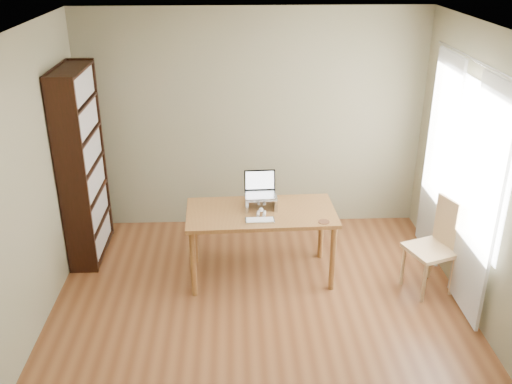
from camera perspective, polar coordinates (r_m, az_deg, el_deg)
name	(u,v)px	position (r m, az deg, el deg)	size (l,w,h in m)	color
room	(266,203)	(4.62, 0.98, -1.14)	(4.04, 4.54, 2.64)	brown
bookshelf	(83,166)	(6.33, -16.96, 2.53)	(0.30, 0.90, 2.10)	black
curtains	(458,177)	(5.79, 19.53, 1.41)	(0.03, 1.90, 2.25)	white
desk	(261,219)	(5.78, 0.50, -2.72)	(1.53, 0.80, 0.75)	brown
laptop_stand	(261,200)	(5.78, 0.47, -0.83)	(0.32, 0.25, 0.13)	silver
laptop	(260,188)	(5.78, 0.45, 0.36)	(0.33, 0.27, 0.23)	silver
keyboard	(260,220)	(5.54, 0.39, -2.84)	(0.29, 0.13, 0.02)	silver
coaster	(324,222)	(5.56, 6.81, -2.97)	(0.11, 0.11, 0.01)	#55341D
cat	(262,201)	(5.81, 0.60, -0.87)	(0.24, 0.48, 0.15)	#4A453A
chair	(439,244)	(5.89, 17.81, -4.99)	(0.55, 0.54, 0.96)	tan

